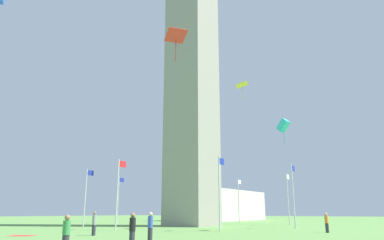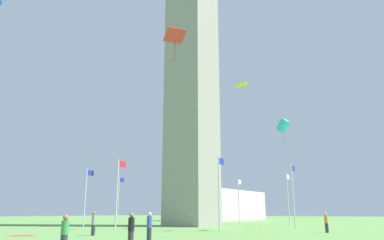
{
  "view_description": "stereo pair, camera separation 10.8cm",
  "coord_description": "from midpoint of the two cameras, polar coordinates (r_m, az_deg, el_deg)",
  "views": [
    {
      "loc": [
        -39.85,
        -26.78,
        1.73
      ],
      "look_at": [
        0.0,
        0.0,
        14.14
      ],
      "focal_mm": 33.47,
      "sensor_mm": 36.0,
      "label": 1
    },
    {
      "loc": [
        -39.79,
        -26.87,
        1.73
      ],
      "look_at": [
        0.0,
        0.0,
        14.14
      ],
      "focal_mm": 33.47,
      "sensor_mm": 36.0,
      "label": 2
    }
  ],
  "objects": [
    {
      "name": "ground_plane",
      "position": [
        48.05,
        -0.07,
        -16.56
      ],
      "size": [
        260.0,
        260.0,
        0.0
      ],
      "primitive_type": "plane",
      "color": "#609347"
    },
    {
      "name": "obelisk_monument",
      "position": [
        53.77,
        -0.06,
        12.25
      ],
      "size": [
        5.7,
        5.7,
        51.85
      ],
      "color": "gray",
      "rests_on": "ground"
    },
    {
      "name": "flagpole_n",
      "position": [
        59.83,
        7.41,
        -12.3
      ],
      "size": [
        1.12,
        0.14,
        7.05
      ],
      "color": "silver",
      "rests_on": "ground"
    },
    {
      "name": "flagpole_ne",
      "position": [
        61.46,
        -2.51,
        -12.46
      ],
      "size": [
        1.12,
        0.14,
        7.05
      ],
      "color": "silver",
      "rests_on": "ground"
    },
    {
      "name": "flagpole_e",
      "position": [
        56.8,
        -11.69,
        -12.01
      ],
      "size": [
        1.12,
        0.14,
        7.05
      ],
      "color": "silver",
      "rests_on": "ground"
    },
    {
      "name": "flagpole_se",
      "position": [
        47.42,
        -16.63,
        -11.28
      ],
      "size": [
        1.12,
        0.14,
        7.05
      ],
      "color": "silver",
      "rests_on": "ground"
    },
    {
      "name": "flagpole_s",
      "position": [
        37.66,
        -11.81,
        -10.89
      ],
      "size": [
        1.12,
        0.14,
        7.05
      ],
      "color": "silver",
      "rests_on": "ground"
    },
    {
      "name": "flagpole_sw",
      "position": [
        34.95,
        4.33,
        -10.9
      ],
      "size": [
        1.12,
        0.14,
        7.05
      ],
      "color": "silver",
      "rests_on": "ground"
    },
    {
      "name": "flagpole_w",
      "position": [
        42.1,
        15.76,
        -11.01
      ],
      "size": [
        1.12,
        0.14,
        7.05
      ],
      "color": "silver",
      "rests_on": "ground"
    },
    {
      "name": "flagpole_nw",
      "position": [
        52.43,
        14.98,
        -11.65
      ],
      "size": [
        1.12,
        0.14,
        7.05
      ],
      "color": "silver",
      "rests_on": "ground"
    },
    {
      "name": "person_green_shirt",
      "position": [
        16.73,
        -19.62,
        -16.85
      ],
      "size": [
        0.32,
        0.32,
        1.63
      ],
      "rotation": [
        0.0,
        0.0,
        0.13
      ],
      "color": "#2D2D38",
      "rests_on": "ground"
    },
    {
      "name": "person_black_shirt",
      "position": [
        19.38,
        -9.66,
        -16.9
      ],
      "size": [
        0.32,
        0.32,
        1.71
      ],
      "rotation": [
        0.0,
        0.0,
        0.45
      ],
      "color": "#2D2D38",
      "rests_on": "ground"
    },
    {
      "name": "person_gray_shirt",
      "position": [
        29.68,
        -15.44,
        -15.62
      ],
      "size": [
        0.32,
        0.32,
        1.78
      ],
      "rotation": [
        0.0,
        0.0,
        0.01
      ],
      "color": "#2D2D38",
      "rests_on": "ground"
    },
    {
      "name": "person_blue_shirt",
      "position": [
        22.7,
        -6.81,
        -16.57
      ],
      "size": [
        0.32,
        0.32,
        1.74
      ],
      "rotation": [
        0.0,
        0.0,
        -0.0
      ],
      "color": "#2D2D38",
      "rests_on": "ground"
    },
    {
      "name": "person_orange_shirt",
      "position": [
        34.66,
        20.58,
        -15.08
      ],
      "size": [
        0.32,
        0.32,
        1.69
      ],
      "rotation": [
        0.0,
        0.0,
        0.97
      ],
      "color": "#2D2D38",
      "rests_on": "ground"
    },
    {
      "name": "kite_cyan_box",
      "position": [
        37.36,
        14.26,
        -0.85
      ],
      "size": [
        1.01,
        1.46,
        2.64
      ],
      "color": "#33C6D1"
    },
    {
      "name": "kite_red_diamond",
      "position": [
        22.69,
        -2.72,
        13.16
      ],
      "size": [
        1.67,
        1.66,
        1.91
      ],
      "color": "red"
    },
    {
      "name": "kite_yellow_diamond",
      "position": [
        41.43,
        7.89,
        5.52
      ],
      "size": [
        1.59,
        1.56,
        2.01
      ],
      "color": "yellow"
    },
    {
      "name": "distant_building",
      "position": [
        81.46,
        4.19,
        -13.47
      ],
      "size": [
        22.17,
        12.59,
        6.26
      ],
      "color": "beige",
      "rests_on": "ground"
    },
    {
      "name": "picnic_blanket_near_first_person",
      "position": [
        31.36,
        -25.57,
        -16.29
      ],
      "size": [
        2.13,
        2.26,
        0.01
      ],
      "primitive_type": "cube",
      "rotation": [
        0.0,
        0.0,
        2.11
      ],
      "color": "red",
      "rests_on": "ground"
    }
  ]
}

